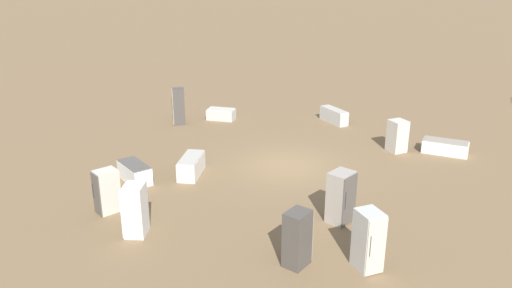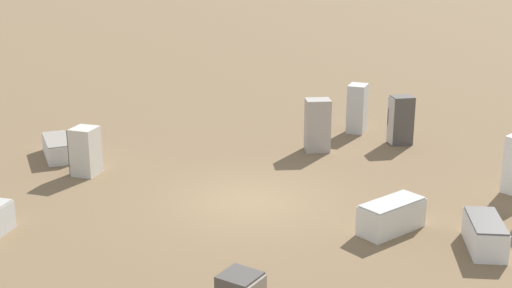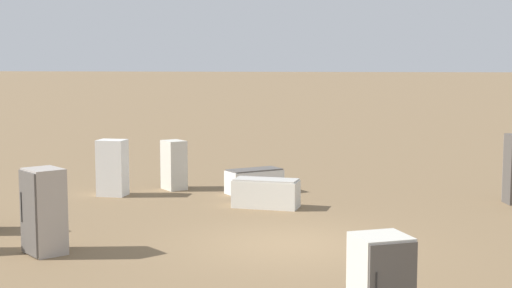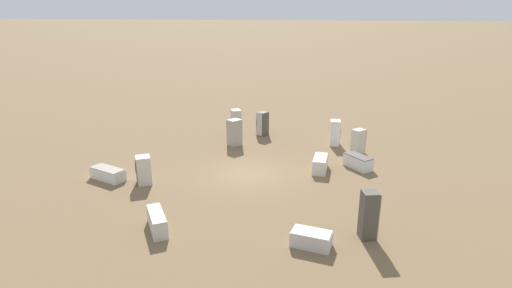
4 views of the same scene
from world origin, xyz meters
The scene contains 13 objects.
ground_plane centered at (0.00, 0.00, 0.00)m, with size 1000.00×1000.00×0.00m, color brown.
discarded_fridge_0 centered at (5.72, 2.46, 0.36)m, with size 1.71×1.69×0.73m.
discarded_fridge_1 centered at (-2.90, 7.19, 0.87)m, with size 0.91×0.97×1.75m.
discarded_fridge_2 centered at (-6.88, -2.48, 0.31)m, with size 2.09×1.30×0.62m.
discarded_fridge_3 centered at (5.66, 5.05, 0.76)m, with size 0.93×0.95×1.52m.
discarded_fridge_4 centered at (4.14, 6.34, 0.83)m, with size 0.73×0.85×1.65m.
discarded_fridge_5 centered at (-0.97, 7.30, 0.83)m, with size 0.85×0.93×1.66m.
discarded_fridge_6 centered at (-1.94, -6.49, 0.37)m, with size 1.55×1.80×0.75m.
discarded_fridge_7 centered at (4.16, -6.11, 0.30)m, with size 1.56×0.94×0.60m.
discarded_fridge_8 centered at (-2.18, 4.56, 0.87)m, with size 1.00×1.03×1.75m.
discarded_fridge_9 centered at (3.70, 1.54, 0.39)m, with size 0.75×1.76×0.78m.
discarded_fridge_10 centered at (-4.77, -2.48, 0.73)m, with size 1.01×1.00×1.45m.
discarded_fridge_11 centered at (6.18, -4.97, 0.97)m, with size 0.78×0.74×1.93m.
Camera 4 is at (5.42, -19.15, 8.25)m, focal length 28.00 mm.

